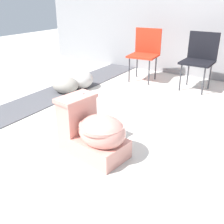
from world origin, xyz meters
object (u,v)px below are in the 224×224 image
toilet (94,132)px  boulder_far (81,79)px  boulder_near (65,85)px  folding_chair_left (146,49)px  folding_chair_middle (200,55)px

toilet → boulder_far: toilet is taller
boulder_near → folding_chair_left: bearing=62.3°
folding_chair_middle → folding_chair_left: bearing=-88.0°
boulder_far → folding_chair_middle: bearing=32.8°
toilet → folding_chair_left: (-0.65, 2.35, 0.29)m
toilet → boulder_near: toilet is taller
toilet → folding_chair_middle: bearing=92.4°
folding_chair_middle → boulder_near: bearing=-49.4°
folding_chair_left → folding_chair_middle: size_ratio=1.00×
boulder_far → boulder_near: bearing=-98.9°
folding_chair_middle → boulder_far: (-1.50, -0.97, -0.37)m
boulder_near → toilet: bearing=-39.5°
folding_chair_left → boulder_near: (-0.66, -1.26, -0.39)m
toilet → folding_chair_left: bearing=113.6°
folding_chair_middle → boulder_far: folding_chair_middle is taller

